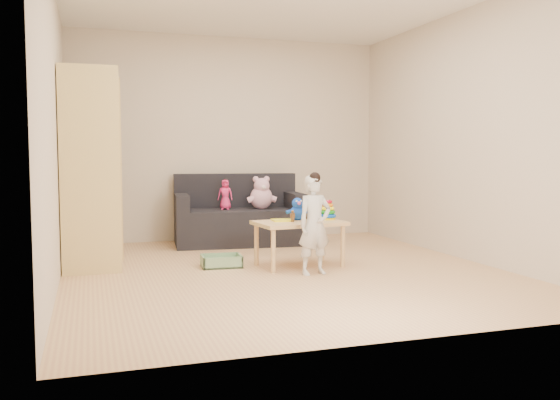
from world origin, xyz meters
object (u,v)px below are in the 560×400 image
object	(u,v)px
wardrobe	(90,169)
play_table	(299,244)
sofa	(239,227)
toddler	(315,226)

from	to	relation	value
wardrobe	play_table	size ratio (longest dim) A/B	2.25
wardrobe	play_table	xyz separation A→B (m)	(1.94, -0.70, -0.73)
wardrobe	play_table	distance (m)	2.19
sofa	play_table	size ratio (longest dim) A/B	1.82
sofa	play_table	world-z (taller)	play_table
play_table	toddler	distance (m)	0.47
wardrobe	toddler	distance (m)	2.30
wardrobe	play_table	world-z (taller)	wardrobe
sofa	wardrobe	bearing A→B (deg)	-147.46
play_table	toddler	world-z (taller)	toddler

